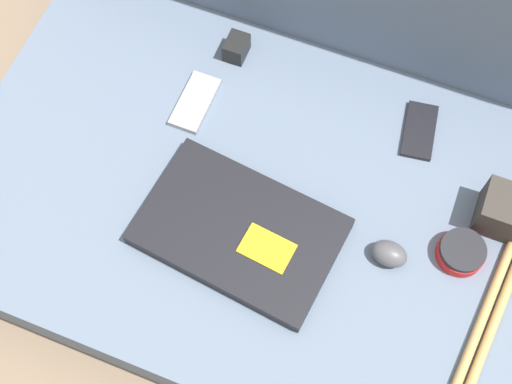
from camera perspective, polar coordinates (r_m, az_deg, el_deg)
The scene contains 9 objects.
ground_plane at distance 1.42m, azimuth 0.00°, elevation -2.36°, with size 8.00×8.00×0.00m, color #7A6651.
couch_seat at distance 1.37m, azimuth 0.00°, elevation -1.40°, with size 1.12×0.72×0.13m.
laptop at distance 1.27m, azimuth -1.31°, elevation -3.13°, with size 0.37×0.26×0.03m.
computer_mouse at distance 1.27m, azimuth 10.61°, elevation -4.87°, with size 0.07×0.05×0.04m.
speaker_puck at distance 1.30m, azimuth 16.11°, elevation -4.65°, with size 0.08×0.08×0.03m.
phone_silver at distance 1.40m, azimuth 12.94°, elevation 4.80°, with size 0.07×0.13×0.01m.
phone_black at distance 1.40m, azimuth -4.89°, elevation 7.17°, with size 0.06×0.13×0.01m.
charger_brick at distance 1.44m, azimuth -1.57°, elevation 11.48°, with size 0.04×0.05×0.04m.
drumstick_pair at distance 1.31m, azimuth 18.82°, elevation -7.79°, with size 0.08×0.39×0.02m.
Camera 1 is at (0.19, -0.48, 1.33)m, focal length 50.00 mm.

